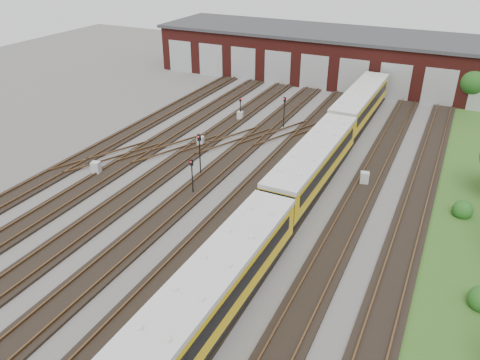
% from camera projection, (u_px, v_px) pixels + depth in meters
% --- Properties ---
extents(ground, '(120.00, 120.00, 0.00)m').
position_uv_depth(ground, '(189.00, 223.00, 32.80)').
color(ground, '#4B4945').
rests_on(ground, ground).
extents(track_network, '(30.40, 70.00, 0.33)m').
position_uv_depth(track_network, '(191.00, 217.00, 33.28)').
color(track_network, black).
rests_on(track_network, ground).
extents(maintenance_shed, '(51.00, 12.50, 6.35)m').
position_uv_depth(maintenance_shed, '(342.00, 56.00, 63.05)').
color(maintenance_shed, '#4B1712').
rests_on(maintenance_shed, ground).
extents(metro_train, '(2.94, 47.24, 3.14)m').
position_uv_depth(metro_train, '(313.00, 163.00, 36.80)').
color(metro_train, black).
rests_on(metro_train, ground).
extents(signal_mast_0, '(0.28, 0.26, 3.64)m').
position_uv_depth(signal_mast_0, '(200.00, 149.00, 38.24)').
color(signal_mast_0, black).
rests_on(signal_mast_0, ground).
extents(signal_mast_1, '(0.24, 0.23, 2.94)m').
position_uv_depth(signal_mast_1, '(192.00, 172.00, 35.55)').
color(signal_mast_1, black).
rests_on(signal_mast_1, ground).
extents(signal_mast_2, '(0.27, 0.26, 2.64)m').
position_uv_depth(signal_mast_2, '(240.00, 106.00, 49.70)').
color(signal_mast_2, black).
rests_on(signal_mast_2, ground).
extents(signal_mast_3, '(0.28, 0.27, 3.21)m').
position_uv_depth(signal_mast_3, '(284.00, 108.00, 47.97)').
color(signal_mast_3, black).
rests_on(signal_mast_3, ground).
extents(relay_cabinet_0, '(0.80, 0.71, 1.15)m').
position_uv_depth(relay_cabinet_0, '(96.00, 168.00, 39.11)').
color(relay_cabinet_0, '#B2B5B7').
rests_on(relay_cabinet_0, ground).
extents(relay_cabinet_1, '(0.66, 0.57, 0.99)m').
position_uv_depth(relay_cabinet_1, '(240.00, 116.00, 50.39)').
color(relay_cabinet_1, '#B2B5B7').
rests_on(relay_cabinet_1, ground).
extents(relay_cabinet_2, '(0.65, 0.57, 0.99)m').
position_uv_depth(relay_cabinet_2, '(201.00, 141.00, 44.30)').
color(relay_cabinet_2, '#B2B5B7').
rests_on(relay_cabinet_2, ground).
extents(relay_cabinet_3, '(0.68, 0.59, 1.07)m').
position_uv_depth(relay_cabinet_3, '(347.00, 120.00, 49.12)').
color(relay_cabinet_3, '#B2B5B7').
rests_on(relay_cabinet_3, ground).
extents(relay_cabinet_4, '(0.78, 0.70, 1.11)m').
position_uv_depth(relay_cabinet_4, '(364.00, 179.00, 37.50)').
color(relay_cabinet_4, '#B2B5B7').
rests_on(relay_cabinet_4, ground).
extents(tree_0, '(3.37, 3.37, 5.58)m').
position_uv_depth(tree_0, '(474.00, 77.00, 52.61)').
color(tree_0, black).
rests_on(tree_0, ground).
extents(bush_1, '(1.43, 1.43, 1.43)m').
position_uv_depth(bush_1, '(463.00, 207.00, 33.26)').
color(bush_1, '#144513').
rests_on(bush_1, ground).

